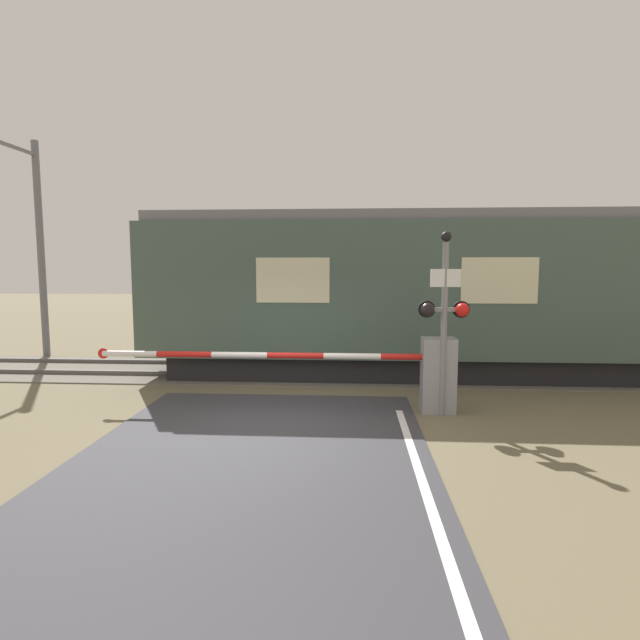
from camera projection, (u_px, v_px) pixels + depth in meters
ground_plane at (269, 426)px, 8.30m from camera, size 80.00×80.00×0.00m
track_bed at (297, 371)px, 12.59m from camera, size 36.00×3.20×0.13m
train at (481, 294)px, 12.10m from camera, size 16.04×3.03×3.90m
crossing_barrier at (408, 371)px, 9.09m from camera, size 6.67×0.44×1.37m
signal_post at (444, 312)px, 8.72m from camera, size 0.90×0.26×3.26m
catenary_pole at (39, 245)px, 14.53m from camera, size 0.20×1.90×6.25m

